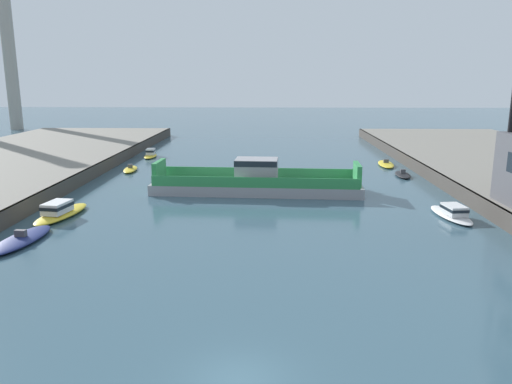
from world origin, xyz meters
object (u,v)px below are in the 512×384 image
Objects in this scene: moored_boat_mid_left at (21,239)px; smokestack_distant_a at (9,55)px; chain_ferry at (257,182)px; moored_boat_upstream_b at (60,211)px; moored_boat_mid_right at (452,213)px; moored_boat_far_right at (386,164)px; moored_boat_upstream_a at (130,169)px; moored_boat_near_left at (151,154)px; moored_boat_near_right at (403,174)px.

moored_boat_mid_left is 0.23× the size of smokestack_distant_a.
moored_boat_mid_left is (-17.33, -17.75, -0.85)m from chain_ferry.
moored_boat_mid_right is at bearing 1.37° from moored_boat_upstream_b.
moored_boat_mid_right reaches higher than moored_boat_far_right.
chain_ferry is at bearing -35.58° from moored_boat_upstream_a.
moored_boat_mid_right is 27.48m from moored_boat_far_right.
moored_boat_near_left is at bearing -45.05° from smokestack_distant_a.
moored_boat_upstream_a is (-35.05, 22.25, -0.25)m from moored_boat_mid_right.
moored_boat_upstream_b is (-17.30, -10.67, -0.55)m from chain_ferry.
moored_boat_near_right is (18.37, 9.66, -0.89)m from chain_ferry.
moored_boat_mid_left is 1.13× the size of moored_boat_far_right.
moored_boat_far_right is 1.22× the size of moored_boat_upstream_a.
moored_boat_upstream_b is at bearing -148.32° from chain_ferry.
moored_boat_upstream_b is (0.03, 7.07, 0.30)m from moored_boat_mid_left.
chain_ferry is 92.52m from smokestack_distant_a.
moored_boat_far_right is (35.51, -6.89, -0.28)m from moored_boat_near_left.
moored_boat_upstream_b is at bearing -61.07° from smokestack_distant_a.
moored_boat_upstream_a is 0.17× the size of smokestack_distant_a.
smokestack_distant_a is at bearing 134.95° from moored_boat_near_left.
moored_boat_upstream_a is at bearing -51.97° from smokestack_distant_a.
chain_ferry is at bearing -152.26° from moored_boat_near_right.
moored_boat_mid_right is 0.21× the size of smokestack_distant_a.
moored_boat_mid_right is (35.03, 7.91, 0.20)m from moored_boat_mid_left.
chain_ferry is 4.15× the size of moored_boat_upstream_a.
moored_boat_upstream_a is at bearing 144.42° from chain_ferry.
moored_boat_mid_right is 41.52m from moored_boat_upstream_a.
smokestack_distant_a is (-43.37, 85.58, 17.44)m from moored_boat_mid_left.
moored_boat_near_right is 7.99m from moored_boat_far_right.
moored_boat_upstream_a is at bearing -89.42° from moored_boat_near_left.
moored_boat_near_right is 0.69× the size of moored_boat_mid_left.
moored_boat_near_left is 12.12m from moored_boat_upstream_a.
smokestack_distant_a is at bearing 135.27° from moored_boat_mid_right.
moored_boat_far_right is at bearing 89.30° from moored_boat_mid_right.
moored_boat_mid_right is 35.01m from moored_boat_upstream_b.
chain_ferry is at bearing -48.18° from smokestack_distant_a.
moored_boat_far_right is at bearing 45.02° from moored_boat_mid_left.
chain_ferry is 3.40× the size of moored_boat_far_right.
moored_boat_far_right is 45.28m from moored_boat_upstream_b.
moored_boat_upstream_b is 91.33m from smokestack_distant_a.
moored_boat_near_right is (35.84, -14.87, -0.28)m from moored_boat_near_left.
moored_boat_mid_left is at bearing -142.48° from moored_boat_near_right.
chain_ferry is 30.12m from moored_boat_near_left.
moored_boat_near_right is at bearing 88.05° from moored_boat_mid_right.
moored_boat_upstream_b is (0.05, -23.09, 0.34)m from moored_boat_upstream_a.
moored_boat_near_left is at bearing 125.47° from chain_ferry.
moored_boat_upstream_b is at bearing -178.63° from moored_boat_mid_right.
smokestack_distant_a reaches higher than moored_boat_upstream_b.
moored_boat_mid_right is 0.86× the size of moored_boat_upstream_b.
moored_boat_upstream_b is at bearing -89.87° from moored_boat_upstream_a.
moored_boat_upstream_a reaches higher than moored_boat_near_right.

